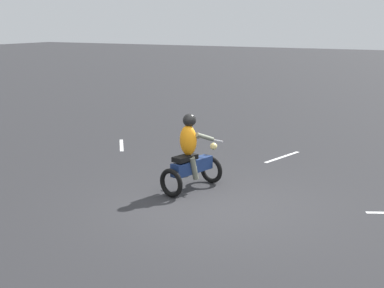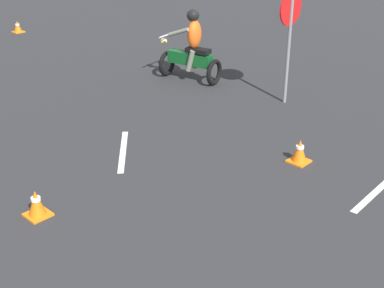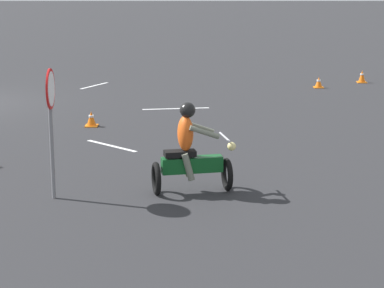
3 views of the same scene
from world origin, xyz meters
TOP-DOWN VIEW (x-y plane):
  - ground_plane at (0.00, 0.00)m, footprint 120.00×120.00m
  - motorcycle_rider_foreground at (0.93, -0.71)m, footprint 0.92×1.56m
  - lane_stripe_s at (0.13, -4.32)m, footprint 0.48×1.55m
  - lane_stripe_se at (4.68, -3.43)m, footprint 0.96×1.26m

SIDE VIEW (x-z plane):
  - ground_plane at x=0.00m, z-range 0.00..0.00m
  - lane_stripe_s at x=0.13m, z-range 0.00..0.01m
  - lane_stripe_se at x=4.68m, z-range 0.00..0.01m
  - motorcycle_rider_foreground at x=0.93m, z-range -0.10..1.56m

